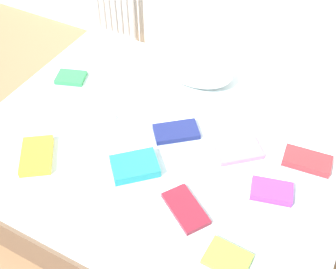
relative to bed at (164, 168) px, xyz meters
The scene contains 14 objects.
ground_plane 0.25m from the bed, ahead, with size 8.00×8.00×0.00m, color #93704C.
bed is the anchor object (origin of this frame).
radiator 1.65m from the bed, 132.99° to the left, with size 0.39×0.04×0.51m.
pillow 0.64m from the bed, 97.27° to the left, with size 0.47×0.31×0.15m, color white.
textbook_maroon 0.54m from the bed, 49.18° to the right, with size 0.24×0.13×0.02m, color maroon.
textbook_teal 0.38m from the bed, 94.92° to the right, with size 0.23×0.16×0.05m, color teal.
textbook_white 0.50m from the bed, behind, with size 0.19×0.16×0.03m, color white.
textbook_navy 0.28m from the bed, 53.13° to the left, with size 0.24×0.14×0.03m, color navy.
textbook_purple 0.69m from the bed, ahead, with size 0.20×0.12×0.04m, color purple.
textbook_red 0.80m from the bed, 14.25° to the left, with size 0.24×0.13×0.04m, color red.
textbook_pink 0.48m from the bed, 13.62° to the left, with size 0.23×0.16×0.03m, color pink.
textbook_yellow 0.72m from the bed, 139.49° to the right, with size 0.25×0.16×0.04m, color yellow.
textbook_lime 0.81m from the bed, 41.06° to the right, with size 0.18×0.14×0.02m, color #8CC638.
textbook_green 0.81m from the bed, 167.01° to the left, with size 0.17×0.13×0.03m, color green.
Camera 1 is at (0.77, -1.39, 2.15)m, focal length 45.45 mm.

